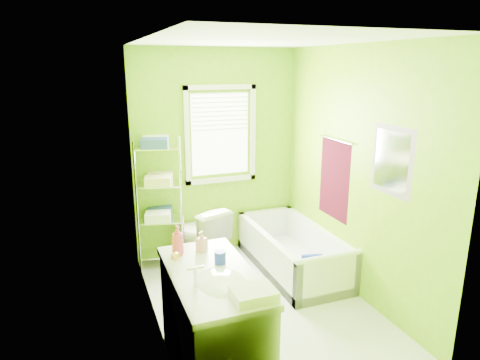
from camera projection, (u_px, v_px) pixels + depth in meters
name	position (u px, v px, depth m)	size (l,w,h in m)	color
ground	(261.00, 304.00, 4.42)	(2.90, 2.90, 0.00)	silver
room_envelope	(263.00, 158.00, 4.02)	(2.14, 2.94, 2.62)	#6FA507
window	(221.00, 129.00, 5.30)	(0.92, 0.05, 1.22)	white
door	(180.00, 277.00, 2.91)	(0.09, 0.80, 2.00)	white
right_wall_decor	(355.00, 172.00, 4.41)	(0.04, 1.48, 1.17)	#410716
bathtub	(293.00, 257.00, 5.11)	(0.77, 1.65, 0.53)	white
toilet	(200.00, 236.00, 5.17)	(0.43, 0.76, 0.78)	white
vanity	(213.00, 322.00, 3.29)	(0.61, 1.19, 1.15)	silver
wire_shelf_unit	(160.00, 189.00, 5.06)	(0.59, 0.48, 1.59)	silver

